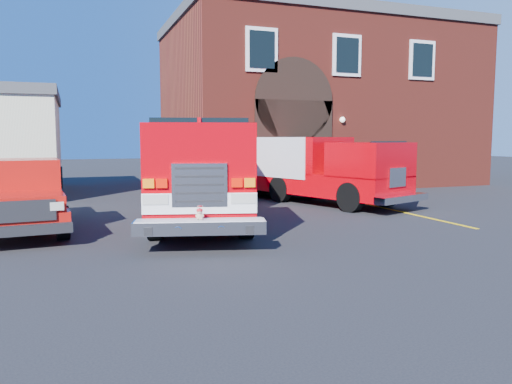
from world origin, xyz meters
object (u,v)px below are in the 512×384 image
object	(u,v)px
fire_engine	(203,169)
fire_station	(314,104)
secondary_truck	(315,167)
pickup_truck	(20,196)

from	to	relation	value
fire_engine	fire_station	bearing A→B (deg)	49.06
fire_station	fire_engine	bearing A→B (deg)	-130.94
fire_station	fire_engine	xyz separation A→B (m)	(-8.84, -10.19, -2.77)
fire_station	secondary_truck	bearing A→B (deg)	-116.66
fire_station	pickup_truck	xyz separation A→B (m)	(-13.76, -10.41, -3.37)
fire_engine	secondary_truck	world-z (taller)	fire_engine
fire_engine	pickup_truck	distance (m)	4.96
fire_station	fire_engine	world-z (taller)	fire_station
fire_engine	pickup_truck	world-z (taller)	fire_engine
fire_engine	secondary_truck	xyz separation A→B (m)	(4.86, 2.26, -0.16)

